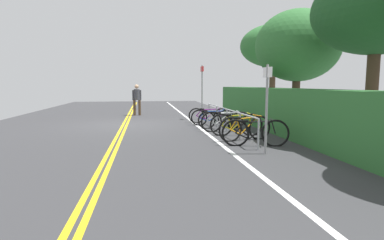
# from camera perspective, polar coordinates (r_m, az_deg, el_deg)

# --- Properties ---
(ground_plane) EXTENTS (36.20, 11.78, 0.05)m
(ground_plane) POSITION_cam_1_polar(r_m,az_deg,el_deg) (13.26, -12.22, -0.95)
(ground_plane) COLOR #353538
(centre_line_yellow_inner) EXTENTS (32.58, 0.10, 0.00)m
(centre_line_yellow_inner) POSITION_cam_1_polar(r_m,az_deg,el_deg) (13.26, -12.57, -0.84)
(centre_line_yellow_inner) COLOR gold
(centre_line_yellow_inner) RESTS_ON ground_plane
(centre_line_yellow_outer) EXTENTS (32.58, 0.10, 0.00)m
(centre_line_yellow_outer) POSITION_cam_1_polar(r_m,az_deg,el_deg) (13.25, -11.88, -0.83)
(centre_line_yellow_outer) COLOR gold
(centre_line_yellow_outer) RESTS_ON ground_plane
(bike_lane_stripe_white) EXTENTS (32.58, 0.12, 0.00)m
(bike_lane_stripe_white) POSITION_cam_1_polar(r_m,az_deg,el_deg) (13.39, 0.41, -0.61)
(bike_lane_stripe_white) COLOR white
(bike_lane_stripe_white) RESTS_ON ground_plane
(bike_rack) EXTENTS (6.25, 0.05, 0.83)m
(bike_rack) POSITION_cam_1_polar(r_m,az_deg,el_deg) (11.00, 6.43, 1.02)
(bike_rack) COLOR #9EA0A5
(bike_rack) RESTS_ON ground_plane
(bicycle_0) EXTENTS (0.54, 1.74, 0.70)m
(bicycle_0) POSITION_cam_1_polar(r_m,az_deg,el_deg) (13.53, 3.08, 0.83)
(bicycle_0) COLOR black
(bicycle_0) RESTS_ON ground_plane
(bicycle_1) EXTENTS (0.65, 1.71, 0.70)m
(bicycle_1) POSITION_cam_1_polar(r_m,az_deg,el_deg) (12.65, 3.76, 0.42)
(bicycle_1) COLOR black
(bicycle_1) RESTS_ON ground_plane
(bicycle_2) EXTENTS (0.46, 1.75, 0.71)m
(bicycle_2) POSITION_cam_1_polar(r_m,az_deg,el_deg) (11.89, 5.19, 0.05)
(bicycle_2) COLOR black
(bicycle_2) RESTS_ON ground_plane
(bicycle_3) EXTENTS (0.46, 1.79, 0.77)m
(bicycle_3) POSITION_cam_1_polar(r_m,az_deg,el_deg) (11.06, 6.26, -0.29)
(bicycle_3) COLOR black
(bicycle_3) RESTS_ON ground_plane
(bicycle_4) EXTENTS (0.46, 1.75, 0.78)m
(bicycle_4) POSITION_cam_1_polar(r_m,az_deg,el_deg) (10.28, 8.14, -0.84)
(bicycle_4) COLOR black
(bicycle_4) RESTS_ON ground_plane
(bicycle_5) EXTENTS (0.54, 1.75, 0.78)m
(bicycle_5) POSITION_cam_1_polar(r_m,az_deg,el_deg) (9.44, 9.75, -1.51)
(bicycle_5) COLOR black
(bicycle_5) RESTS_ON ground_plane
(bicycle_6) EXTENTS (0.54, 1.81, 0.78)m
(bicycle_6) POSITION_cam_1_polar(r_m,az_deg,el_deg) (8.61, 11.54, -2.31)
(bicycle_6) COLOR black
(bicycle_6) RESTS_ON ground_plane
(pedestrian) EXTENTS (0.32, 0.49, 1.67)m
(pedestrian) POSITION_cam_1_polar(r_m,az_deg,el_deg) (17.05, -10.10, 4.06)
(pedestrian) COLOR #4C3826
(pedestrian) RESTS_ON ground_plane
(sign_post_near) EXTENTS (0.36, 0.09, 2.58)m
(sign_post_near) POSITION_cam_1_polar(r_m,az_deg,el_deg) (14.81, 1.85, 6.00)
(sign_post_near) COLOR gray
(sign_post_near) RESTS_ON ground_plane
(sign_post_far) EXTENTS (0.36, 0.09, 2.14)m
(sign_post_far) POSITION_cam_1_polar(r_m,az_deg,el_deg) (7.59, 13.58, 3.50)
(sign_post_far) COLOR gray
(sign_post_far) RESTS_ON ground_plane
(hedge_backdrop) EXTENTS (15.20, 1.08, 1.54)m
(hedge_backdrop) POSITION_cam_1_polar(r_m,az_deg,el_deg) (10.31, 19.15, 1.15)
(hedge_backdrop) COLOR #2D6B30
(hedge_backdrop) RESTS_ON ground_plane
(tree_near_left) EXTENTS (3.59, 3.59, 4.91)m
(tree_near_left) POSITION_cam_1_polar(r_m,az_deg,el_deg) (17.91, 14.72, 12.97)
(tree_near_left) COLOR #473323
(tree_near_left) RESTS_ON ground_plane
(tree_mid) EXTENTS (3.32, 3.32, 4.59)m
(tree_mid) POSITION_cam_1_polar(r_m,az_deg,el_deg) (13.24, 18.85, 12.73)
(tree_mid) COLOR #473323
(tree_mid) RESTS_ON ground_plane
(tree_far_right) EXTENTS (3.54, 3.54, 4.95)m
(tree_far_right) POSITION_cam_1_polar(r_m,az_deg,el_deg) (10.55, 30.86, 16.75)
(tree_far_right) COLOR #473323
(tree_far_right) RESTS_ON ground_plane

